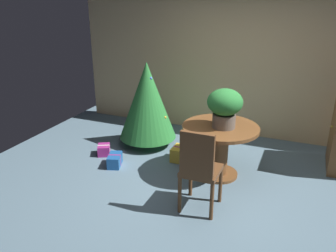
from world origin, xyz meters
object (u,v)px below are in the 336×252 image
holiday_tree (147,101)px  gift_box_blue (115,160)px  flower_vase (225,106)px  wooden_chair_near (199,167)px  gift_box_gold (179,153)px  round_dining_table (220,143)px  gift_box_purple (104,150)px

holiday_tree → gift_box_blue: size_ratio=4.05×
flower_vase → wooden_chair_near: (-0.04, -0.88, -0.46)m
flower_vase → gift_box_gold: bearing=160.4°
round_dining_table → gift_box_blue: size_ratio=2.99×
round_dining_table → flower_vase: flower_vase is taller
round_dining_table → holiday_tree: 1.49m
gift_box_blue → gift_box_gold: 0.96m
holiday_tree → gift_box_gold: 1.01m
round_dining_table → gift_box_gold: bearing=160.9°
flower_vase → gift_box_blue: bearing=-169.1°
round_dining_table → wooden_chair_near: bearing=-90.0°
gift_box_gold → flower_vase: bearing=-19.6°
wooden_chair_near → gift_box_blue: wooden_chair_near is taller
round_dining_table → gift_box_gold: round_dining_table is taller
holiday_tree → gift_box_gold: (0.69, -0.35, -0.65)m
round_dining_table → gift_box_purple: round_dining_table is taller
holiday_tree → flower_vase: bearing=-23.4°
round_dining_table → wooden_chair_near: wooden_chair_near is taller
gift_box_blue → gift_box_purple: 0.44m
gift_box_blue → holiday_tree: bearing=82.8°
wooden_chair_near → gift_box_blue: size_ratio=2.98×
flower_vase → gift_box_purple: 2.08m
round_dining_table → gift_box_gold: 0.80m
holiday_tree → gift_box_blue: holiday_tree is taller
flower_vase → gift_box_purple: (-1.85, -0.03, -0.94)m
gift_box_blue → flower_vase: bearing=10.9°
round_dining_table → gift_box_purple: size_ratio=3.62×
round_dining_table → gift_box_purple: bearing=-178.4°
wooden_chair_near → gift_box_purple: bearing=154.7°
round_dining_table → holiday_tree: holiday_tree is taller
round_dining_table → wooden_chair_near: (0.00, -0.90, 0.08)m
round_dining_table → holiday_tree: (-1.35, 0.58, 0.27)m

